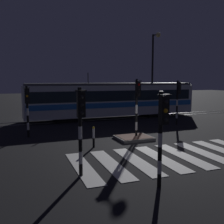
{
  "coord_description": "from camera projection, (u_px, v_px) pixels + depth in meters",
  "views": [
    {
      "loc": [
        -6.87,
        -11.87,
        3.53
      ],
      "look_at": [
        -0.49,
        4.0,
        1.4
      ],
      "focal_mm": 41.37,
      "sensor_mm": 36.0,
      "label": 1
    }
  ],
  "objects": [
    {
      "name": "ground_plane",
      "position": [
        148.0,
        146.0,
        13.91
      ],
      "size": [
        120.0,
        120.0,
        0.0
      ],
      "primitive_type": "plane",
      "color": "black"
    },
    {
      "name": "rail_near",
      "position": [
        94.0,
        120.0,
        22.54
      ],
      "size": [
        80.0,
        0.12,
        0.03
      ],
      "primitive_type": "cube",
      "color": "#59595E",
      "rests_on": "ground"
    },
    {
      "name": "rail_far",
      "position": [
        90.0,
        118.0,
        23.86
      ],
      "size": [
        80.0,
        0.12,
        0.03
      ],
      "primitive_type": "cube",
      "color": "#59595E",
      "rests_on": "ground"
    },
    {
      "name": "crosswalk_zebra",
      "position": [
        172.0,
        157.0,
        11.89
      ],
      "size": [
        9.24,
        4.4,
        0.02
      ],
      "color": "silver",
      "rests_on": "ground"
    },
    {
      "name": "traffic_island",
      "position": [
        134.0,
        138.0,
        15.45
      ],
      "size": [
        2.04,
        1.72,
        0.18
      ],
      "color": "slate",
      "rests_on": "ground"
    },
    {
      "name": "traffic_light_corner_far_left",
      "position": [
        27.0,
        104.0,
        15.7
      ],
      "size": [
        0.36,
        0.42,
        3.17
      ],
      "color": "black",
      "rests_on": "ground"
    },
    {
      "name": "traffic_light_corner_near_left",
      "position": [
        81.0,
        119.0,
        9.2
      ],
      "size": [
        0.36,
        0.42,
        3.27
      ],
      "color": "black",
      "rests_on": "ground"
    },
    {
      "name": "traffic_light_corner_far_right",
      "position": [
        178.0,
        96.0,
        20.21
      ],
      "size": [
        0.36,
        0.42,
        3.49
      ],
      "color": "black",
      "rests_on": "ground"
    },
    {
      "name": "traffic_light_kerb_mid_left",
      "position": [
        162.0,
        125.0,
        8.23
      ],
      "size": [
        0.36,
        0.42,
        3.18
      ],
      "color": "black",
      "rests_on": "ground"
    },
    {
      "name": "traffic_light_median_centre",
      "position": [
        137.0,
        100.0,
        15.29
      ],
      "size": [
        0.36,
        0.42,
        3.59
      ],
      "color": "black",
      "rests_on": "ground"
    },
    {
      "name": "street_lamp_trackside_right",
      "position": [
        154.0,
        65.0,
        24.17
      ],
      "size": [
        0.44,
        1.21,
        7.79
      ],
      "color": "black",
      "rests_on": "ground"
    },
    {
      "name": "tram",
      "position": [
        113.0,
        99.0,
        23.74
      ],
      "size": [
        16.01,
        2.58,
        4.15
      ],
      "color": "silver",
      "rests_on": "ground"
    },
    {
      "name": "bollard_island_edge",
      "position": [
        94.0,
        137.0,
        13.52
      ],
      "size": [
        0.12,
        0.12,
        1.11
      ],
      "color": "black",
      "rests_on": "ground"
    }
  ]
}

